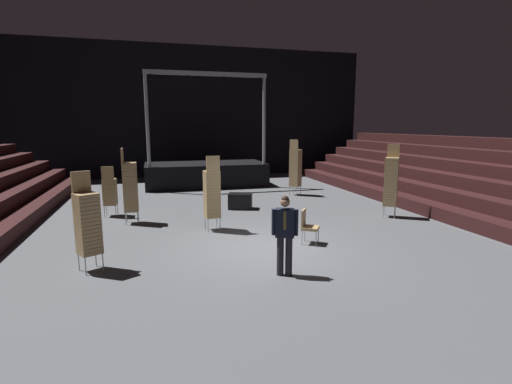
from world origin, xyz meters
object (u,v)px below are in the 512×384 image
Objects in this scene: stage_riser at (206,173)px; chair_stack_front_right at (88,222)px; man_with_tie at (285,231)px; chair_stack_rear_left at (212,193)px; chair_stack_front_left at (391,181)px; chair_stack_mid_left at (295,168)px; loose_chair_near_man at (308,224)px; equipment_road_case at (240,201)px; chair_stack_mid_centre at (130,186)px; chair_stack_mid_right at (110,191)px.

chair_stack_front_right is at bearing -110.05° from stage_riser.
man_with_tie is at bearing 131.27° from chair_stack_front_right.
chair_stack_front_right is 4.08m from chair_stack_rear_left.
stage_riser is 10.26m from chair_stack_front_left.
loose_chair_near_man is (-2.32, -6.95, -0.75)m from chair_stack_mid_left.
equipment_road_case is at bearing -97.41° from chair_stack_mid_left.
chair_stack_mid_left is (3.60, -3.90, 0.59)m from stage_riser.
chair_stack_mid_right is at bearing -147.80° from chair_stack_mid_centre.
chair_stack_mid_left is 2.71× the size of loose_chair_near_man.
loose_chair_near_man is at bearing -83.26° from stage_riser.
chair_stack_mid_left is at bearing 116.67° from chair_stack_mid_centre.
chair_stack_mid_left is at bearing -91.60° from man_with_tie.
stage_riser is 8.87m from chair_stack_rear_left.
chair_stack_mid_centre is at bearing -115.46° from stage_riser.
chair_stack_front_left is at bearing -29.48° from equipment_road_case.
stage_riser reaches higher than man_with_tie.
chair_stack_mid_right is 1.99× the size of equipment_road_case.
chair_stack_mid_right reaches higher than equipment_road_case.
chair_stack_rear_left is (-0.93, 3.99, 0.16)m from man_with_tie.
stage_riser reaches higher than equipment_road_case.
chair_stack_front_left is 6.29m from chair_stack_rear_left.
chair_stack_rear_left is 3.22m from equipment_road_case.
chair_stack_rear_left is at bearing 59.33° from chair_stack_mid_centre.
chair_stack_mid_left reaches higher than chair_stack_mid_right.
equipment_road_case is at bearing -136.84° from loose_chair_near_man.
chair_stack_mid_right is 7.33m from loose_chair_near_man.
stage_riser is 12.15m from chair_stack_front_right.
chair_stack_front_left reaches higher than loose_chair_near_man.
chair_stack_mid_right is at bearing 23.19° from chair_stack_front_left.
loose_chair_near_man is at bearing -61.00° from chair_stack_mid_left.
equipment_road_case is 4.83m from loose_chair_near_man.
chair_stack_front_right is at bearing -146.70° from chair_stack_rear_left.
loose_chair_near_man is (-3.98, -2.06, -0.75)m from chair_stack_front_left.
chair_stack_front_right is (-4.16, -11.41, 0.42)m from stage_riser.
chair_stack_mid_right is (-7.84, -2.13, -0.38)m from chair_stack_mid_left.
chair_stack_front_right is 0.87× the size of chair_stack_mid_left.
chair_stack_front_right is 5.50m from loose_chair_near_man.
loose_chair_near_man is (2.30, -2.04, -0.62)m from chair_stack_rear_left.
chair_stack_mid_centre reaches higher than chair_stack_mid_right.
stage_riser is at bearing 155.59° from chair_stack_mid_centre.
man_with_tie is 1.95× the size of equipment_road_case.
chair_stack_mid_centre is at bearing -93.12° from loose_chair_near_man.
chair_stack_mid_centre is (-7.08, -3.39, -0.04)m from chair_stack_mid_left.
chair_stack_rear_left is at bearing -170.23° from chair_stack_front_right.
equipment_road_case is (4.65, 5.32, -0.81)m from chair_stack_front_right.
equipment_road_case is at bearing -73.98° from man_with_tie.
chair_stack_mid_centre is 5.98m from loose_chair_near_man.
stage_riser is at bearing -139.57° from loose_chair_near_man.
chair_stack_mid_left is 1.03× the size of chair_stack_mid_centre.
stage_riser is 7.37m from chair_stack_mid_right.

